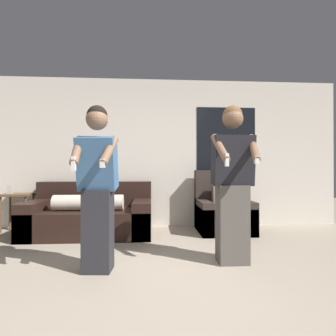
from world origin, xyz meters
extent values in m
plane|color=tan|center=(0.00, 0.00, 0.00)|extent=(14.00, 14.00, 0.00)
cube|color=silver|center=(0.00, 2.65, 1.35)|extent=(6.81, 0.06, 2.70)
cube|color=black|center=(1.31, 2.61, 1.55)|extent=(1.10, 0.01, 1.30)
cube|color=black|center=(-1.06, 2.07, 0.21)|extent=(1.93, 1.00, 0.41)
cube|color=black|center=(-1.06, 2.46, 0.62)|extent=(1.93, 0.22, 0.42)
cube|color=black|center=(-1.88, 2.07, 0.28)|extent=(0.28, 1.00, 0.55)
cube|color=black|center=(-0.23, 2.07, 0.28)|extent=(0.28, 1.00, 0.55)
cylinder|color=beige|center=(-1.06, 1.95, 0.53)|extent=(1.06, 0.24, 0.24)
cube|color=#332823|center=(1.13, 2.13, 0.21)|extent=(0.87, 0.81, 0.43)
cube|color=#332823|center=(1.13, 2.43, 0.73)|extent=(0.87, 0.20, 0.60)
cube|color=#332823|center=(0.78, 2.13, 0.26)|extent=(0.18, 0.81, 0.53)
cube|color=#332823|center=(1.47, 2.13, 0.26)|extent=(0.18, 0.81, 0.53)
cube|color=#7A6656|center=(1.13, 2.19, 0.62)|extent=(0.36, 0.14, 0.36)
cube|color=brown|center=(-2.35, 2.40, 0.62)|extent=(0.47, 0.37, 0.04)
cylinder|color=brown|center=(-2.55, 2.25, 0.30)|extent=(0.04, 0.04, 0.60)
cylinder|color=brown|center=(-2.15, 2.25, 0.30)|extent=(0.04, 0.04, 0.60)
cylinder|color=brown|center=(-2.55, 2.55, 0.30)|extent=(0.04, 0.04, 0.60)
cylinder|color=brown|center=(-2.15, 2.55, 0.30)|extent=(0.04, 0.04, 0.60)
cube|color=beige|center=(-2.47, 2.38, 0.70)|extent=(0.10, 0.02, 0.17)
cube|color=#28282D|center=(-0.63, 0.56, 0.42)|extent=(0.30, 0.26, 0.84)
cube|color=#3D6693|center=(-0.64, 0.52, 1.11)|extent=(0.40, 0.35, 0.57)
sphere|color=brown|center=(-0.64, 0.51, 1.55)|extent=(0.22, 0.22, 0.22)
sphere|color=black|center=(-0.64, 0.52, 1.59)|extent=(0.21, 0.21, 0.21)
cylinder|color=brown|center=(-0.80, 0.39, 1.23)|extent=(0.11, 0.36, 0.32)
cube|color=white|center=(-0.79, 0.24, 1.10)|extent=(0.04, 0.04, 0.13)
cylinder|color=brown|center=(-0.49, 0.36, 1.23)|extent=(0.16, 0.36, 0.32)
cube|color=white|center=(-0.53, 0.22, 1.10)|extent=(0.05, 0.04, 0.08)
cube|color=#56514C|center=(0.82, 0.70, 0.43)|extent=(0.33, 0.24, 0.87)
cube|color=black|center=(0.82, 0.68, 1.15)|extent=(0.44, 0.27, 0.58)
sphere|color=brown|center=(0.82, 0.67, 1.61)|extent=(0.23, 0.23, 0.23)
sphere|color=brown|center=(0.82, 0.68, 1.65)|extent=(0.22, 0.22, 0.22)
cylinder|color=brown|center=(0.64, 0.53, 1.27)|extent=(0.14, 0.36, 0.33)
cube|color=white|center=(0.67, 0.38, 1.14)|extent=(0.04, 0.04, 0.13)
cylinder|color=brown|center=(1.00, 0.53, 1.27)|extent=(0.14, 0.36, 0.33)
cube|color=white|center=(0.97, 0.39, 1.14)|extent=(0.04, 0.04, 0.08)
camera|label=1|loc=(-0.09, -2.18, 1.04)|focal=28.00mm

